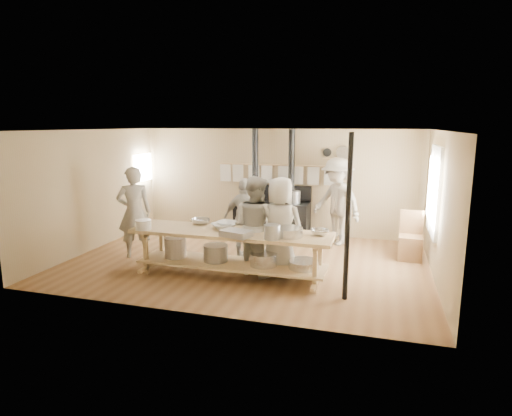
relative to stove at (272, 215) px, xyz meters
The scene contains 24 objects.
ground 2.18m from the stove, 89.82° to the right, with size 7.00×7.00×0.00m, color brown.
room_shell 2.39m from the stove, 89.82° to the right, with size 7.00×7.00×7.00m.
window_right 3.92m from the stove, 23.58° to the right, with size 0.09×1.50×1.65m.
left_opening 3.61m from the stove, behind, with size 0.00×0.90×0.90m.
stove is the anchor object (origin of this frame).
towel_rail 1.07m from the stove, 88.68° to the left, with size 3.00×0.04×0.47m.
back_wall_shelf 2.11m from the stove, 12.13° to the left, with size 0.63×0.14×0.32m.
prep_table 3.02m from the stove, 90.04° to the right, with size 3.60×0.90×0.85m.
support_post 4.11m from the stove, 59.33° to the right, with size 0.08×0.08×2.60m, color black.
cook_far_left 3.37m from the stove, 133.42° to the right, with size 0.69×0.45×1.88m, color #ABA597.
cook_left 2.77m from the stove, 82.15° to the right, with size 0.88×0.69×1.81m, color #ABA597.
cook_center 2.84m from the stove, 73.02° to the right, with size 0.88×0.57×1.81m, color #ABA597.
cook_right 1.95m from the stove, 92.05° to the right, with size 0.97×0.40×1.66m, color #ABA597.
cook_by_window 1.68m from the stove, 10.57° to the right, with size 1.28×0.73×1.98m, color #ABA597.
chair 3.33m from the stove, 18.18° to the right, with size 0.48×0.48×0.99m.
bowl_white_a 2.72m from the stove, 94.37° to the right, with size 0.36×0.36×0.09m, color white.
bowl_steel_a 2.81m from the stove, 104.95° to the right, with size 0.35×0.35×0.11m, color silver.
bowl_white_b 2.94m from the stove, 93.55° to the right, with size 0.41×0.41×0.10m, color white.
bowl_steel_b 3.28m from the stove, 61.46° to the right, with size 0.31×0.31×0.10m, color silver.
roasting_pan 3.38m from the stove, 86.33° to the right, with size 0.49×0.33×0.11m, color #B2B2B7.
mixing_bowl_large 3.30m from the stove, 71.07° to the right, with size 0.48×0.48×0.15m, color silver.
bucket_galv 3.48m from the stove, 75.91° to the right, with size 0.27×0.27×0.25m, color gray.
deep_bowl_enamel 3.71m from the stove, 114.75° to the right, with size 0.28×0.28×0.17m, color white.
pitcher 2.88m from the stove, 70.84° to the right, with size 0.15×0.15×0.23m, color white.
Camera 1 is at (2.48, -7.83, 2.71)m, focal length 30.00 mm.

